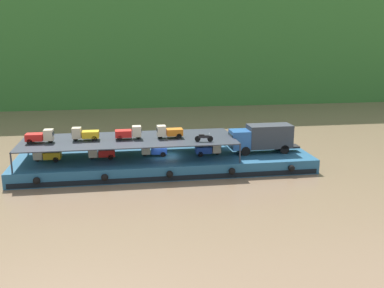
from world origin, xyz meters
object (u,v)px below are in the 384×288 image
(mini_truck_lower_fore, at_px, (208,149))
(mini_truck_upper_stern, at_px, (40,136))
(covered_lorry, at_px, (262,137))
(mini_truck_lower_stern, at_px, (47,155))
(mini_truck_lower_aft, at_px, (101,152))
(mini_truck_lower_mid, at_px, (154,150))
(mini_truck_upper_bow, at_px, (169,132))
(mini_truck_upper_mid, at_px, (85,134))
(motorcycle_upper_port, at_px, (204,137))
(mini_truck_upper_fore, at_px, (129,133))
(cargo_barge, at_px, (165,163))

(mini_truck_lower_fore, height_order, mini_truck_upper_stern, mini_truck_upper_stern)
(covered_lorry, height_order, mini_truck_lower_stern, covered_lorry)
(mini_truck_lower_aft, xyz_separation_m, mini_truck_lower_mid, (5.54, 0.26, 0.00))
(mini_truck_upper_bow, bearing_deg, mini_truck_lower_stern, 179.82)
(mini_truck_lower_mid, height_order, mini_truck_lower_fore, same)
(covered_lorry, bearing_deg, mini_truck_lower_aft, 179.44)
(mini_truck_upper_mid, distance_m, motorcycle_upper_port, 12.34)
(mini_truck_upper_stern, xyz_separation_m, motorcycle_upper_port, (16.49, -2.03, -0.26))
(mini_truck_lower_fore, distance_m, mini_truck_upper_stern, 17.51)
(mini_truck_lower_stern, relative_size, mini_truck_upper_stern, 1.00)
(mini_truck_upper_mid, xyz_separation_m, mini_truck_upper_fore, (4.50, -0.15, 0.00))
(mini_truck_upper_stern, distance_m, mini_truck_upper_mid, 4.43)
(mini_truck_lower_aft, relative_size, mini_truck_upper_bow, 1.00)
(mini_truck_lower_aft, bearing_deg, mini_truck_lower_fore, -1.63)
(mini_truck_upper_stern, xyz_separation_m, mini_truck_upper_bow, (13.16, 0.13, 0.00))
(mini_truck_upper_stern, bearing_deg, mini_truck_lower_stern, 20.16)
(covered_lorry, relative_size, mini_truck_upper_stern, 2.84)
(mini_truck_upper_mid, bearing_deg, mini_truck_lower_fore, -2.36)
(cargo_barge, height_order, mini_truck_upper_stern, mini_truck_upper_stern)
(covered_lorry, distance_m, mini_truck_lower_aft, 17.55)
(mini_truck_lower_stern, bearing_deg, mini_truck_lower_aft, 0.43)
(mini_truck_lower_stern, xyz_separation_m, motorcycle_upper_port, (16.04, -2.20, 1.74))
(mini_truck_lower_stern, distance_m, mini_truck_upper_mid, 4.43)
(covered_lorry, bearing_deg, mini_truck_upper_fore, 179.08)
(mini_truck_lower_mid, height_order, mini_truck_upper_mid, mini_truck_upper_mid)
(mini_truck_upper_bow, bearing_deg, mini_truck_lower_fore, -3.31)
(mini_truck_lower_stern, distance_m, mini_truck_upper_fore, 8.68)
(mini_truck_upper_bow, bearing_deg, cargo_barge, 163.31)
(covered_lorry, bearing_deg, mini_truck_upper_mid, 178.85)
(mini_truck_lower_stern, distance_m, mini_truck_lower_aft, 5.50)
(mini_truck_lower_stern, relative_size, mini_truck_lower_mid, 0.99)
(mini_truck_lower_mid, distance_m, mini_truck_upper_fore, 3.29)
(mini_truck_upper_stern, relative_size, mini_truck_upper_mid, 1.01)
(mini_truck_lower_mid, distance_m, motorcycle_upper_port, 5.85)
(cargo_barge, height_order, mini_truck_lower_fore, mini_truck_lower_fore)
(mini_truck_lower_stern, relative_size, mini_truck_upper_mid, 1.01)
(mini_truck_lower_stern, distance_m, mini_truck_lower_fore, 16.93)
(mini_truck_upper_fore, bearing_deg, mini_truck_upper_mid, 178.11)
(mini_truck_lower_stern, height_order, motorcycle_upper_port, motorcycle_upper_port)
(cargo_barge, distance_m, motorcycle_upper_port, 5.45)
(cargo_barge, bearing_deg, mini_truck_lower_stern, -179.55)
(mini_truck_lower_mid, bearing_deg, mini_truck_lower_aft, -177.34)
(mini_truck_upper_fore, bearing_deg, mini_truck_lower_stern, -179.30)
(cargo_barge, distance_m, mini_truck_lower_aft, 6.90)
(cargo_barge, relative_size, motorcycle_upper_port, 16.62)
(covered_lorry, xyz_separation_m, motorcycle_upper_port, (-6.98, -2.07, 0.74))
(cargo_barge, xyz_separation_m, motorcycle_upper_port, (3.79, -2.30, 3.18))
(mini_truck_upper_bow, bearing_deg, mini_truck_upper_fore, 178.08)
(mini_truck_lower_aft, relative_size, mini_truck_upper_stern, 1.00)
(covered_lorry, height_order, mini_truck_lower_fore, covered_lorry)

